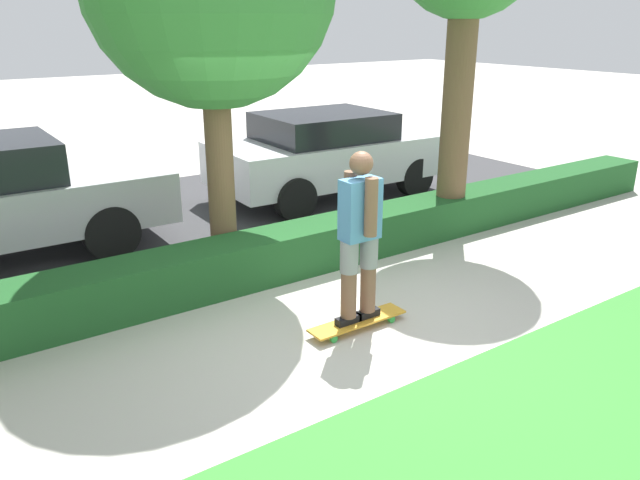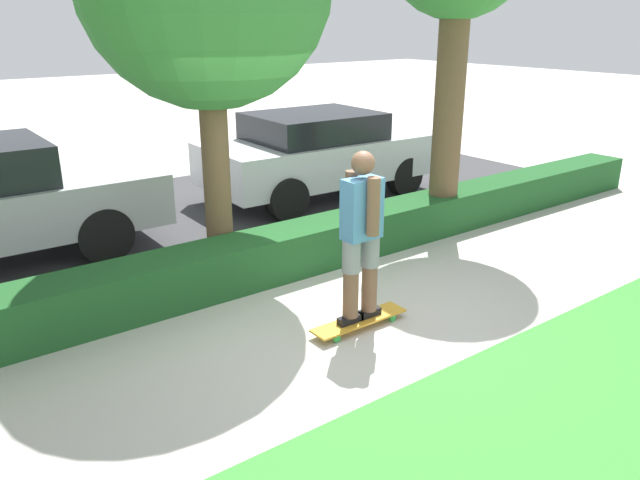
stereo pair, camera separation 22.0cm
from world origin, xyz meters
name	(u,v)px [view 1 (the left image)]	position (x,y,z in m)	size (l,w,h in m)	color
ground_plane	(353,331)	(0.00, 0.00, 0.00)	(60.00, 60.00, 0.00)	#BCB7AD
street_asphalt	(180,220)	(0.00, 4.20, 0.00)	(14.27, 5.00, 0.01)	#38383A
hedge_row	(268,256)	(0.00, 1.60, 0.26)	(14.27, 0.60, 0.53)	#1E5123
skateboard	(358,321)	(0.07, 0.02, 0.07)	(1.03, 0.24, 0.09)	gold
skater_person	(360,234)	(0.07, 0.02, 0.97)	(0.49, 0.42, 1.64)	black
parked_car_middle	(328,152)	(2.57, 4.05, 0.75)	(3.87, 1.88, 1.40)	silver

